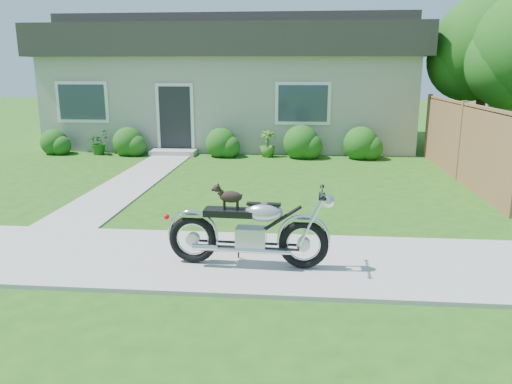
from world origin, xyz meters
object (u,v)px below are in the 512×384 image
(motorcycle_with_dog, at_px, (251,230))
(house, at_px, (235,82))
(tree_far, at_px, (491,52))
(potted_plant_left, at_px, (98,142))
(potted_plant_right, at_px, (268,144))
(fence, at_px, (461,141))

(motorcycle_with_dog, bearing_deg, house, 101.09)
(tree_far, bearing_deg, motorcycle_with_dog, -122.49)
(tree_far, distance_m, potted_plant_left, 12.34)
(tree_far, relative_size, potted_plant_right, 5.97)
(potted_plant_left, bearing_deg, potted_plant_right, 0.00)
(tree_far, xyz_separation_m, potted_plant_left, (-12.00, -1.01, -2.73))
(house, xyz_separation_m, tree_far, (8.10, -2.43, 0.96))
(house, height_order, fence, house)
(potted_plant_left, distance_m, motorcycle_with_dog, 10.52)
(potted_plant_left, xyz_separation_m, motorcycle_with_dog, (5.74, -8.82, 0.15))
(tree_far, xyz_separation_m, potted_plant_right, (-6.64, -1.01, -2.71))
(motorcycle_with_dog, bearing_deg, fence, 55.99)
(tree_far, relative_size, motorcycle_with_dog, 2.18)
(potted_plant_left, relative_size, potted_plant_right, 0.95)
(fence, xyz_separation_m, potted_plant_left, (-10.20, 2.80, -0.56))
(motorcycle_with_dog, bearing_deg, tree_far, 60.07)
(fence, height_order, motorcycle_with_dog, fence)
(house, distance_m, fence, 8.96)
(house, distance_m, motorcycle_with_dog, 12.50)
(motorcycle_with_dog, bearing_deg, potted_plant_right, 95.05)
(house, bearing_deg, potted_plant_right, -67.09)
(house, height_order, motorcycle_with_dog, house)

